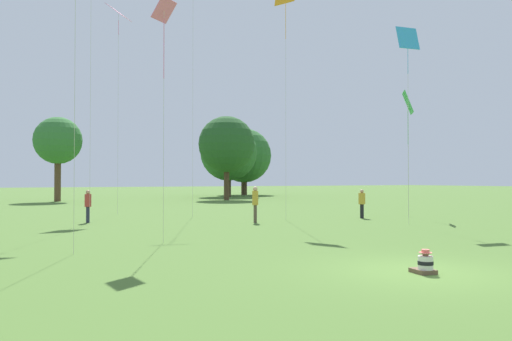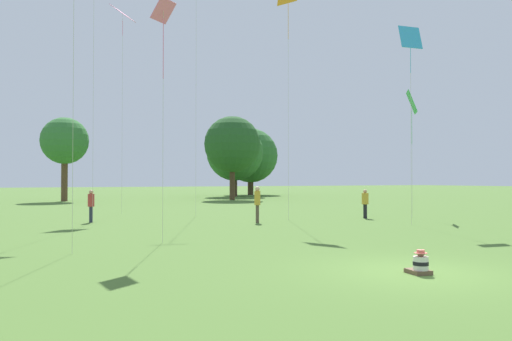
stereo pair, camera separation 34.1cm
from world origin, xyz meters
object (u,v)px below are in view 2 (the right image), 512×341
object	(u,v)px
distant_tree_2	(65,141)
distant_tree_1	(232,145)
distant_tree_3	(251,156)
distant_tree_0	(235,152)
kite_4	(410,41)
seated_toddler	(420,264)
person_standing_2	(91,203)
person_standing_0	(257,201)
person_standing_1	(365,201)
kite_2	(163,20)
kite_9	(123,17)
kite_1	(412,104)

from	to	relation	value
distant_tree_2	distant_tree_1	bearing A→B (deg)	-13.98
distant_tree_3	distant_tree_0	bearing A→B (deg)	-130.66
kite_4	distant_tree_1	bearing A→B (deg)	135.61
seated_toddler	person_standing_2	xyz separation A→B (m)	(-4.74, 18.13, 0.78)
seated_toddler	person_standing_0	distance (m)	14.49
person_standing_0	person_standing_1	distance (m)	6.82
distant_tree_3	kite_2	bearing A→B (deg)	-119.11
distant_tree_2	kite_2	bearing A→B (deg)	-90.58
person_standing_0	person_standing_1	bearing A→B (deg)	-148.42
kite_2	distant_tree_2	xyz separation A→B (m)	(0.38, 37.51, -1.69)
person_standing_0	distant_tree_3	size ratio (longest dim) A/B	0.19
distant_tree_0	distant_tree_2	distance (m)	22.09
person_standing_1	distant_tree_2	distance (m)	34.87
person_standing_2	distant_tree_2	size ratio (longest dim) A/B	0.19
kite_9	distant_tree_1	size ratio (longest dim) A/B	1.46
distant_tree_0	kite_4	bearing A→B (deg)	-102.33
person_standing_0	distant_tree_0	world-z (taller)	distant_tree_0
person_standing_1	kite_2	distance (m)	16.11
kite_9	distant_tree_1	xyz separation A→B (m)	(15.59, 17.55, -6.74)
person_standing_2	kite_1	world-z (taller)	kite_1
seated_toddler	kite_9	world-z (taller)	kite_9
kite_2	kite_9	xyz separation A→B (m)	(1.78, 15.74, 5.00)
distant_tree_1	kite_1	bearing A→B (deg)	-91.74
person_standing_2	kite_2	distance (m)	11.95
distant_tree_3	kite_9	bearing A→B (deg)	-127.52
person_standing_2	kite_9	xyz separation A→B (m)	(2.78, 6.00, 11.85)
kite_2	distant_tree_3	size ratio (longest dim) A/B	0.87
seated_toddler	distant_tree_2	bearing A→B (deg)	103.85
distant_tree_1	distant_tree_2	distance (m)	17.51
person_standing_1	kite_9	distance (m)	19.49
person_standing_0	kite_2	xyz separation A→B (m)	(-6.63, -5.78, 6.72)
person_standing_1	kite_2	xyz separation A→B (m)	(-13.45, -5.60, 6.89)
person_standing_1	distant_tree_0	distance (m)	38.27
kite_1	seated_toddler	bearing A→B (deg)	-140.10
kite_1	kite_9	distance (m)	19.20
kite_2	distant_tree_2	world-z (taller)	distant_tree_2
person_standing_2	distant_tree_3	distance (m)	48.40
kite_9	distant_tree_0	distance (m)	34.29
seated_toddler	person_standing_2	size ratio (longest dim) A/B	0.36
kite_4	distant_tree_3	bearing A→B (deg)	126.88
person_standing_0	distant_tree_2	distance (m)	32.73
seated_toddler	distant_tree_1	distance (m)	44.24
distant_tree_3	distant_tree_1	bearing A→B (deg)	-122.27
person_standing_0	distant_tree_1	distance (m)	29.95
kite_4	kite_9	bearing A→B (deg)	-178.82
distant_tree_3	kite_4	bearing A→B (deg)	-106.80
distant_tree_3	person_standing_0	bearing A→B (deg)	-115.52
kite_9	kite_2	bearing A→B (deg)	-101.83
seated_toddler	kite_2	bearing A→B (deg)	123.69
seated_toddler	kite_2	world-z (taller)	kite_2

